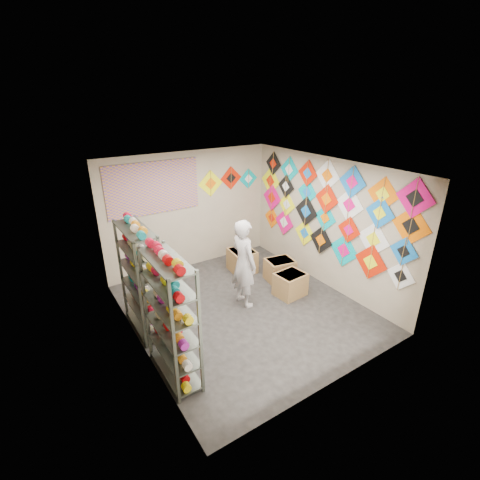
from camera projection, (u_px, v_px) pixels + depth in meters
ground at (244, 308)px, 6.71m from camera, size 4.50×4.50×0.00m
room_walls at (245, 229)px, 6.07m from camera, size 4.50×4.50×4.50m
shelf_rack_front at (171, 319)px, 4.79m from camera, size 0.40×1.10×1.90m
shelf_rack_back at (141, 280)px, 5.79m from camera, size 0.40×1.10×1.90m
string_spools at (154, 293)px, 5.25m from camera, size 0.12×2.36×0.12m
kite_wall_display at (327, 210)px, 7.04m from camera, size 0.06×4.38×2.06m
back_wall_kites at (228, 180)px, 8.19m from camera, size 1.62×0.02×0.66m
poster at (154, 188)px, 7.25m from camera, size 2.00×0.01×1.10m
shopkeeper at (244, 263)px, 6.55m from camera, size 0.67×0.48×1.74m
carton_a at (290, 284)px, 7.07m from camera, size 0.62×0.53×0.48m
carton_b at (280, 270)px, 7.64m from camera, size 0.66×0.57×0.48m
carton_c at (242, 261)px, 8.03m from camera, size 0.59×0.64×0.52m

